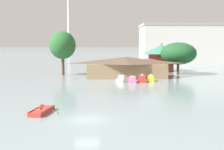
# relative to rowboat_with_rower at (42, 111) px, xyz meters

# --- Properties ---
(ground_plane) EXTENTS (2000.00, 2000.00, 0.00)m
(ground_plane) POSITION_rel_rowboat_with_rower_xyz_m (5.10, -2.70, -0.24)
(ground_plane) COLOR gray
(rowboat_with_rower) EXTENTS (3.54, 4.19, 1.25)m
(rowboat_with_rower) POSITION_rel_rowboat_with_rower_xyz_m (0.00, 0.00, 0.00)
(rowboat_with_rower) COLOR #B7382D
(rowboat_with_rower) RESTS_ON ground
(pedal_boat_white) EXTENTS (2.07, 2.61, 1.50)m
(pedal_boat_white) POSITION_rel_rowboat_with_rower_xyz_m (10.15, 25.57, 0.26)
(pedal_boat_white) COLOR white
(pedal_boat_white) RESTS_ON ground
(pedal_boat_pink) EXTENTS (1.72, 2.47, 1.50)m
(pedal_boat_pink) POSITION_rel_rowboat_with_rower_xyz_m (12.33, 24.37, 0.25)
(pedal_boat_pink) COLOR pink
(pedal_boat_pink) RESTS_ON ground
(pedal_boat_red) EXTENTS (1.79, 2.43, 1.75)m
(pedal_boat_red) POSITION_rel_rowboat_with_rower_xyz_m (14.33, 24.89, 0.29)
(pedal_boat_red) COLOR red
(pedal_boat_red) RESTS_ON ground
(pedal_boat_yellow) EXTENTS (1.72, 2.95, 1.64)m
(pedal_boat_yellow) POSITION_rel_rowboat_with_rower_xyz_m (16.33, 26.21, 0.23)
(pedal_boat_yellow) COLOR yellow
(pedal_boat_yellow) RESTS_ON ground
(boathouse) EXTENTS (19.13, 8.04, 4.73)m
(boathouse) POSITION_rel_rowboat_with_rower_xyz_m (11.77, 32.64, 2.24)
(boathouse) COLOR #9E7F5B
(boathouse) RESTS_ON ground
(green_roof_pavilion) EXTENTS (10.12, 10.12, 8.22)m
(green_roof_pavilion) POSITION_rel_rowboat_with_rower_xyz_m (22.75, 47.39, 4.18)
(green_roof_pavilion) COLOR #993328
(green_roof_pavilion) RESTS_ON ground
(shoreline_tree_tall_left) EXTENTS (6.45, 6.45, 10.79)m
(shoreline_tree_tall_left) POSITION_rel_rowboat_with_rower_xyz_m (-3.53, 38.26, 7.11)
(shoreline_tree_tall_left) COLOR brown
(shoreline_tree_tall_left) RESTS_ON ground
(shoreline_tree_right) EXTENTS (8.90, 8.90, 8.10)m
(shoreline_tree_right) POSITION_rel_rowboat_with_rower_xyz_m (25.24, 38.52, 5.09)
(shoreline_tree_right) COLOR brown
(shoreline_tree_right) RESTS_ON ground
(background_building_block) EXTENTS (37.01, 18.11, 16.38)m
(background_building_block) POSITION_rel_rowboat_with_rower_xyz_m (40.88, 88.74, 7.97)
(background_building_block) COLOR silver
(background_building_block) RESTS_ON ground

